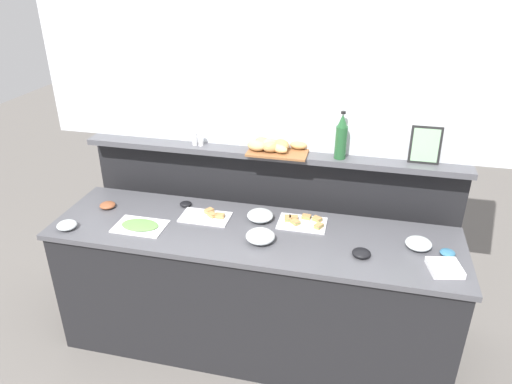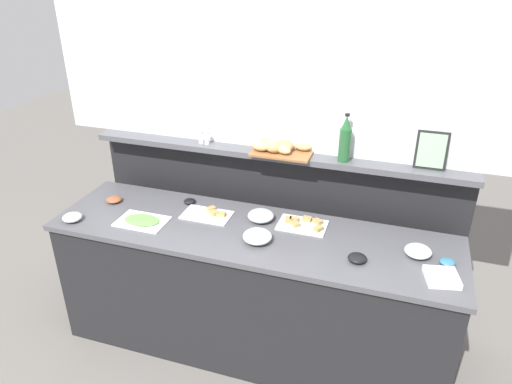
% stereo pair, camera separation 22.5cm
% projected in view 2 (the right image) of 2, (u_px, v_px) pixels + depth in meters
% --- Properties ---
extents(ground_plane, '(12.00, 12.00, 0.00)m').
position_uv_depth(ground_plane, '(275.00, 292.00, 3.93)').
color(ground_plane, slate).
extents(buffet_counter, '(2.59, 0.71, 0.94)m').
position_uv_depth(buffet_counter, '(251.00, 291.00, 3.21)').
color(buffet_counter, black).
rests_on(buffet_counter, ground_plane).
extents(back_ledge_unit, '(2.64, 0.22, 1.30)m').
position_uv_depth(back_ledge_unit, '(274.00, 225.00, 3.57)').
color(back_ledge_unit, black).
rests_on(back_ledge_unit, ground_plane).
extents(upper_wall_panel, '(3.24, 0.08, 1.30)m').
position_uv_depth(upper_wall_panel, '(278.00, 51.00, 3.02)').
color(upper_wall_panel, silver).
rests_on(upper_wall_panel, back_ledge_unit).
extents(sandwich_platter_front, '(0.31, 0.21, 0.04)m').
position_uv_depth(sandwich_platter_front, '(303.00, 224.00, 3.06)').
color(sandwich_platter_front, silver).
rests_on(sandwich_platter_front, buffet_counter).
extents(sandwich_platter_side, '(0.32, 0.19, 0.04)m').
position_uv_depth(sandwich_platter_side, '(209.00, 214.00, 3.18)').
color(sandwich_platter_side, silver).
rests_on(sandwich_platter_side, buffet_counter).
extents(cold_cuts_platter, '(0.32, 0.22, 0.02)m').
position_uv_depth(cold_cuts_platter, '(142.00, 221.00, 3.10)').
color(cold_cuts_platter, white).
rests_on(cold_cuts_platter, buffet_counter).
extents(glass_bowl_large, '(0.17, 0.17, 0.07)m').
position_uv_depth(glass_bowl_large, '(261.00, 216.00, 3.11)').
color(glass_bowl_large, silver).
rests_on(glass_bowl_large, buffet_counter).
extents(glass_bowl_medium, '(0.12, 0.12, 0.05)m').
position_uv_depth(glass_bowl_medium, '(72.00, 218.00, 3.11)').
color(glass_bowl_medium, silver).
rests_on(glass_bowl_medium, buffet_counter).
extents(glass_bowl_small, '(0.15, 0.15, 0.06)m').
position_uv_depth(glass_bowl_small, '(418.00, 251.00, 2.75)').
color(glass_bowl_small, silver).
rests_on(glass_bowl_small, buffet_counter).
extents(glass_bowl_extra, '(0.18, 0.18, 0.07)m').
position_uv_depth(glass_bowl_extra, '(257.00, 237.00, 2.88)').
color(glass_bowl_extra, silver).
rests_on(glass_bowl_extra, buffet_counter).
extents(condiment_bowl_dark, '(0.11, 0.11, 0.04)m').
position_uv_depth(condiment_bowl_dark, '(357.00, 258.00, 2.71)').
color(condiment_bowl_dark, black).
rests_on(condiment_bowl_dark, buffet_counter).
extents(condiment_bowl_red, '(0.09, 0.09, 0.03)m').
position_uv_depth(condiment_bowl_red, '(447.00, 262.00, 2.68)').
color(condiment_bowl_red, teal).
rests_on(condiment_bowl_red, buffet_counter).
extents(condiment_bowl_cream, '(0.11, 0.11, 0.04)m').
position_uv_depth(condiment_bowl_cream, '(114.00, 199.00, 3.35)').
color(condiment_bowl_cream, brown).
rests_on(condiment_bowl_cream, buffet_counter).
extents(condiment_bowl_teal, '(0.08, 0.08, 0.03)m').
position_uv_depth(condiment_bowl_teal, '(190.00, 201.00, 3.34)').
color(condiment_bowl_teal, black).
rests_on(condiment_bowl_teal, buffet_counter).
extents(napkin_stack, '(0.20, 0.20, 0.03)m').
position_uv_depth(napkin_stack, '(442.00, 277.00, 2.55)').
color(napkin_stack, white).
rests_on(napkin_stack, buffet_counter).
extents(wine_bottle_green, '(0.08, 0.08, 0.32)m').
position_uv_depth(wine_bottle_green, '(345.00, 140.00, 3.02)').
color(wine_bottle_green, '#23562D').
rests_on(wine_bottle_green, back_ledge_unit).
extents(salt_shaker, '(0.03, 0.03, 0.09)m').
position_uv_depth(salt_shaker, '(201.00, 137.00, 3.35)').
color(salt_shaker, white).
rests_on(salt_shaker, back_ledge_unit).
extents(pepper_shaker, '(0.03, 0.03, 0.09)m').
position_uv_depth(pepper_shaker, '(207.00, 138.00, 3.34)').
color(pepper_shaker, white).
rests_on(pepper_shaker, back_ledge_unit).
extents(bread_basket, '(0.42, 0.26, 0.08)m').
position_uv_depth(bread_basket, '(278.00, 147.00, 3.20)').
color(bread_basket, brown).
rests_on(bread_basket, back_ledge_unit).
extents(framed_picture, '(0.19, 0.05, 0.24)m').
position_uv_depth(framed_picture, '(432.00, 150.00, 2.92)').
color(framed_picture, black).
rests_on(framed_picture, back_ledge_unit).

